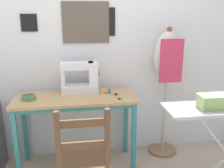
# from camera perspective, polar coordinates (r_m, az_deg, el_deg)

# --- Properties ---
(wall_back) EXTENTS (10.00, 0.07, 2.55)m
(wall_back) POSITION_cam_1_polar(r_m,az_deg,el_deg) (2.62, -8.88, 9.92)
(wall_back) COLOR silver
(wall_back) RESTS_ON ground_plane
(sewing_table) EXTENTS (1.17, 0.47, 0.76)m
(sewing_table) POSITION_cam_1_polar(r_m,az_deg,el_deg) (2.46, -8.30, -5.33)
(sewing_table) COLOR tan
(sewing_table) RESTS_ON ground_plane
(sewing_machine) EXTENTS (0.38, 0.16, 0.34)m
(sewing_machine) POSITION_cam_1_polar(r_m,az_deg,el_deg) (2.52, -6.88, 1.27)
(sewing_machine) COLOR white
(sewing_machine) RESTS_ON sewing_table
(fabric_bowl) EXTENTS (0.13, 0.13, 0.04)m
(fabric_bowl) POSITION_cam_1_polar(r_m,az_deg,el_deg) (2.45, -18.53, -2.87)
(fabric_bowl) COLOR #56895B
(fabric_bowl) RESTS_ON sewing_table
(scissors) EXTENTS (0.13, 0.11, 0.01)m
(scissors) POSITION_cam_1_polar(r_m,az_deg,el_deg) (2.33, 2.44, -3.53)
(scissors) COLOR silver
(scissors) RESTS_ON sewing_table
(thread_spool_near_machine) EXTENTS (0.04, 0.04, 0.04)m
(thread_spool_near_machine) POSITION_cam_1_polar(r_m,az_deg,el_deg) (2.49, -2.02, -1.76)
(thread_spool_near_machine) COLOR yellow
(thread_spool_near_machine) RESTS_ON sewing_table
(thread_spool_mid_table) EXTENTS (0.04, 0.04, 0.04)m
(thread_spool_mid_table) POSITION_cam_1_polar(r_m,az_deg,el_deg) (2.50, -0.65, -1.76)
(thread_spool_mid_table) COLOR #2875C1
(thread_spool_mid_table) RESTS_ON sewing_table
(thread_spool_far_edge) EXTENTS (0.03, 0.03, 0.03)m
(thread_spool_far_edge) POSITION_cam_1_polar(r_m,az_deg,el_deg) (2.44, 0.90, -2.25)
(thread_spool_far_edge) COLOR black
(thread_spool_far_edge) RESTS_ON sewing_table
(wooden_chair) EXTENTS (0.40, 0.38, 0.92)m
(wooden_chair) POSITION_cam_1_polar(r_m,az_deg,el_deg) (2.02, -6.49, -17.50)
(wooden_chair) COLOR #513823
(wooden_chair) RESTS_ON ground_plane
(dress_form) EXTENTS (0.32, 0.32, 1.41)m
(dress_form) POSITION_cam_1_polar(r_m,az_deg,el_deg) (2.69, 12.50, 3.91)
(dress_form) COLOR #846647
(dress_form) RESTS_ON ground_plane
(storage_box) EXTENTS (0.22, 0.13, 0.11)m
(storage_box) POSITION_cam_1_polar(r_m,az_deg,el_deg) (2.02, 22.14, -3.73)
(storage_box) COLOR #8EB266
(storage_box) RESTS_ON ironing_board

